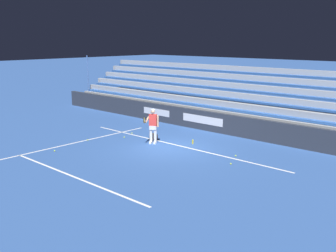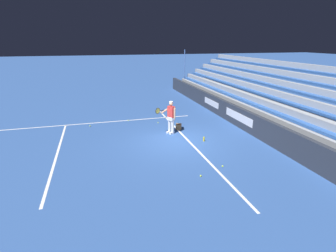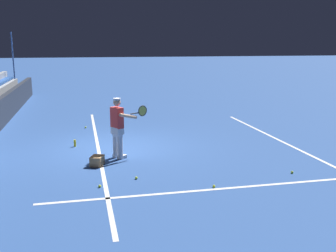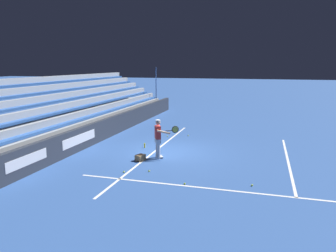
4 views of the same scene
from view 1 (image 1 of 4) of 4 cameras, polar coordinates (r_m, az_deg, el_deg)
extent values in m
plane|color=#2D5193|center=(18.79, 0.41, -3.13)|extent=(160.00, 160.00, 0.00)
cube|color=white|center=(19.15, 1.42, -2.82)|extent=(12.00, 0.10, 0.01)
cube|color=white|center=(19.43, -16.77, -3.14)|extent=(0.10, 12.00, 0.01)
cube|color=white|center=(15.33, -13.57, -7.14)|extent=(8.22, 0.10, 0.01)
cube|color=#2D333D|center=(21.74, 7.55, 0.42)|extent=(27.87, 0.24, 1.10)
cube|color=silver|center=(22.28, 4.98, 0.92)|extent=(2.80, 0.01, 0.44)
cube|color=silver|center=(24.59, -1.71, 2.06)|extent=(2.20, 0.01, 0.40)
cube|color=#9EA3A8|center=(23.88, 11.13, 1.38)|extent=(26.48, 4.00, 1.10)
cube|color=#2D5BAD|center=(22.44, 9.06, 2.38)|extent=(25.95, 0.40, 0.12)
cube|color=#9EA3A8|center=(22.64, 9.46, 2.83)|extent=(26.48, 0.24, 0.45)
cube|color=#2D5BAD|center=(23.03, 10.20, 3.74)|extent=(25.95, 0.40, 0.12)
cube|color=#9EA3A8|center=(23.24, 10.58, 4.16)|extent=(26.48, 0.24, 0.45)
cube|color=#2D5BAD|center=(23.64, 11.28, 5.02)|extent=(25.95, 0.40, 0.12)
cube|color=#9EA3A8|center=(23.86, 11.65, 5.42)|extent=(26.48, 0.24, 0.45)
cube|color=#2D5BAD|center=(24.27, 12.31, 6.23)|extent=(25.95, 0.40, 0.12)
cube|color=#9EA3A8|center=(24.50, 12.66, 6.62)|extent=(26.48, 0.24, 0.45)
cube|color=#2D5BAD|center=(24.92, 13.30, 7.39)|extent=(25.95, 0.40, 0.12)
cube|color=#9EA3A8|center=(25.16, 13.63, 7.74)|extent=(26.48, 0.24, 0.45)
cylinder|color=#4C70B2|center=(31.02, -11.53, 6.46)|extent=(0.08, 0.08, 3.85)
cylinder|color=silver|center=(19.43, -1.87, -1.27)|extent=(0.15, 0.15, 0.88)
cylinder|color=silver|center=(19.49, -2.49, -1.23)|extent=(0.15, 0.15, 0.88)
cube|color=white|center=(19.47, -1.90, -2.44)|extent=(0.24, 0.30, 0.09)
cube|color=white|center=(19.53, -2.53, -2.40)|extent=(0.24, 0.30, 0.09)
cube|color=silver|center=(19.38, -2.19, -0.22)|extent=(0.40, 0.36, 0.20)
cube|color=red|center=(19.30, -2.20, 0.86)|extent=(0.42, 0.36, 0.58)
sphere|color=tan|center=(19.21, -2.22, 2.11)|extent=(0.21, 0.21, 0.21)
cylinder|color=white|center=(19.19, -2.22, 2.37)|extent=(0.20, 0.20, 0.05)
cylinder|color=tan|center=(19.25, -1.49, 0.71)|extent=(0.09, 0.09, 0.56)
cylinder|color=tan|center=(19.16, -3.06, 0.91)|extent=(0.37, 0.55, 0.24)
cylinder|color=black|center=(18.92, -3.24, 0.92)|extent=(0.18, 0.27, 0.03)
torus|color=black|center=(18.65, -3.47, 0.87)|extent=(0.18, 0.28, 0.31)
cylinder|color=#D6D14C|center=(18.65, -3.47, 0.87)|extent=(0.14, 0.24, 0.27)
cube|color=#A87F51|center=(20.35, -2.12, -1.54)|extent=(0.48, 0.42, 0.26)
sphere|color=#CCE533|center=(16.47, 9.10, -5.45)|extent=(0.07, 0.07, 0.07)
sphere|color=#CCE533|center=(17.61, 9.80, -4.29)|extent=(0.07, 0.07, 0.07)
sphere|color=#CCE533|center=(21.56, -5.25, -1.04)|extent=(0.07, 0.07, 0.07)
sphere|color=#CCE533|center=(18.85, -16.14, -3.49)|extent=(0.07, 0.07, 0.07)
sphere|color=#CCE533|center=(20.72, -6.37, -1.63)|extent=(0.07, 0.07, 0.07)
sphere|color=#CCE533|center=(20.44, -11.56, -2.00)|extent=(0.07, 0.07, 0.07)
cylinder|color=yellow|center=(19.41, 3.62, -2.31)|extent=(0.07, 0.07, 0.22)
camera|label=2|loc=(9.82, 38.33, 7.54)|focal=28.00mm
camera|label=3|loc=(28.11, -16.84, 8.20)|focal=42.00mm
camera|label=4|loc=(28.07, -29.08, 8.98)|focal=35.00mm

